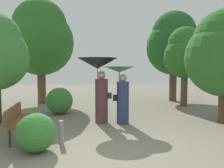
% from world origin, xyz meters
% --- Properties ---
extents(ground_plane, '(40.00, 40.00, 0.00)m').
position_xyz_m(ground_plane, '(0.00, 0.00, 0.00)').
color(ground_plane, gray).
extents(person_left, '(1.30, 1.30, 2.12)m').
position_xyz_m(person_left, '(-0.43, 2.76, 1.58)').
color(person_left, '#563338').
rests_on(person_left, ground).
extents(person_right, '(1.00, 1.00, 1.85)m').
position_xyz_m(person_right, '(0.29, 2.64, 1.19)').
color(person_right, navy).
rests_on(person_right, ground).
extents(park_bench, '(0.74, 1.56, 0.83)m').
position_xyz_m(park_bench, '(-2.37, 1.15, 0.51)').
color(park_bench, '#38383D').
rests_on(park_bench, ground).
extents(tree_near_left, '(3.31, 3.31, 5.23)m').
position_xyz_m(tree_near_left, '(-3.56, 6.85, 3.34)').
color(tree_near_left, brown).
rests_on(tree_near_left, ground).
extents(tree_near_right, '(1.96, 1.96, 3.71)m').
position_xyz_m(tree_near_right, '(3.40, 5.94, 2.49)').
color(tree_near_right, brown).
rests_on(tree_near_right, ground).
extents(tree_mid_right, '(2.93, 2.93, 4.84)m').
position_xyz_m(tree_mid_right, '(3.35, 7.66, 3.14)').
color(tree_mid_right, brown).
rests_on(tree_mid_right, ground).
extents(bush_path_left, '(0.84, 0.84, 0.84)m').
position_xyz_m(bush_path_left, '(-1.65, 0.20, 0.42)').
color(bush_path_left, '#387F33').
rests_on(bush_path_left, ground).
extents(bush_path_right, '(1.04, 1.04, 1.04)m').
position_xyz_m(bush_path_right, '(-2.05, 4.19, 0.52)').
color(bush_path_right, '#387F33').
rests_on(bush_path_right, ground).
extents(path_marker_post, '(0.12, 0.12, 0.55)m').
position_xyz_m(path_marker_post, '(-1.23, 0.72, 0.28)').
color(path_marker_post, gray).
rests_on(path_marker_post, ground).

